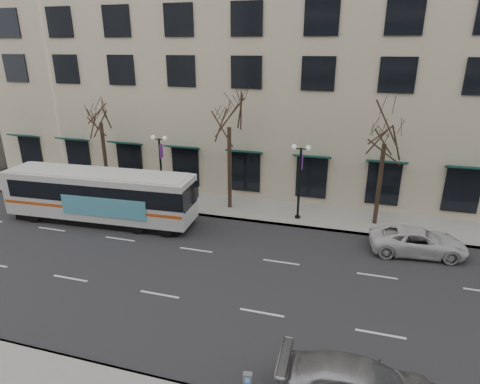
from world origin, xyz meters
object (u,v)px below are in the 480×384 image
at_px(tree_far_mid, 229,113).
at_px(pay_station, 248,383).
at_px(lamp_post_right, 300,179).
at_px(tree_far_left, 99,110).
at_px(lamp_post_left, 161,167).
at_px(city_bus, 101,195).
at_px(white_pickup, 418,241).
at_px(tree_far_right, 386,128).

bearing_deg(tree_far_mid, pay_station, -70.52).
bearing_deg(lamp_post_right, tree_far_mid, 173.17).
bearing_deg(tree_far_left, lamp_post_left, -6.83).
distance_m(city_bus, pay_station, 17.63).
relative_size(white_pickup, pay_station, 3.97).
relative_size(city_bus, pay_station, 9.75).
height_order(tree_far_mid, city_bus, tree_far_mid).
distance_m(lamp_post_left, city_bus, 4.70).
height_order(tree_far_mid, pay_station, tree_far_mid).
distance_m(lamp_post_left, lamp_post_right, 10.00).
distance_m(tree_far_mid, white_pickup, 14.08).
distance_m(lamp_post_right, city_bus, 13.12).
distance_m(tree_far_left, pay_station, 23.17).
relative_size(city_bus, white_pickup, 2.46).
bearing_deg(city_bus, tree_far_left, 116.67).
xyz_separation_m(white_pickup, pay_station, (-6.51, -12.80, 0.38)).
xyz_separation_m(city_bus, white_pickup, (19.70, 1.12, -1.16)).
height_order(tree_far_mid, lamp_post_right, tree_far_mid).
relative_size(tree_far_right, white_pickup, 1.54).
height_order(tree_far_left, lamp_post_left, tree_far_left).
xyz_separation_m(tree_far_right, pay_station, (-4.31, -16.10, -5.32)).
distance_m(tree_far_mid, pay_station, 18.04).
xyz_separation_m(tree_far_left, city_bus, (2.50, -4.43, -4.81)).
distance_m(tree_far_right, pay_station, 17.49).
distance_m(tree_far_right, lamp_post_left, 15.40).
bearing_deg(pay_station, tree_far_mid, 101.71).
bearing_deg(city_bus, lamp_post_left, 53.99).
bearing_deg(tree_far_mid, lamp_post_left, -173.15).
relative_size(tree_far_mid, pay_station, 6.48).
height_order(tree_far_left, lamp_post_right, tree_far_left).
bearing_deg(white_pickup, pay_station, 147.64).
xyz_separation_m(tree_far_left, tree_far_mid, (10.00, 0.00, 0.21)).
bearing_deg(tree_far_mid, white_pickup, -15.15).
distance_m(tree_far_mid, city_bus, 10.05).
relative_size(lamp_post_left, lamp_post_right, 1.00).
bearing_deg(white_pickup, lamp_post_left, 75.67).
relative_size(tree_far_left, pay_station, 6.33).
bearing_deg(lamp_post_left, pay_station, -55.42).
distance_m(tree_far_left, lamp_post_right, 15.48).
distance_m(lamp_post_right, white_pickup, 8.00).
xyz_separation_m(tree_far_left, lamp_post_left, (5.01, -0.60, -3.75)).
height_order(tree_far_left, tree_far_mid, tree_far_mid).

